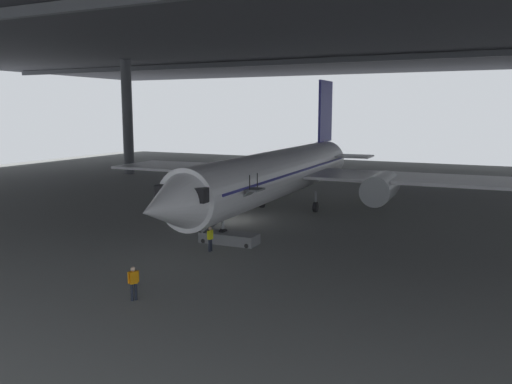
% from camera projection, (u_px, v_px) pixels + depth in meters
% --- Properties ---
extents(ground_plane, '(110.00, 110.00, 0.00)m').
position_uv_depth(ground_plane, '(232.00, 220.00, 42.32)').
color(ground_plane, slate).
extents(hangar_structure, '(121.00, 99.00, 16.77)m').
position_uv_depth(hangar_structure, '(296.00, 35.00, 52.09)').
color(hangar_structure, '#4C4F54').
rests_on(hangar_structure, ground_plane).
extents(airplane_main, '(36.58, 37.99, 11.84)m').
position_uv_depth(airplane_main, '(279.00, 173.00, 44.20)').
color(airplane_main, white).
rests_on(airplane_main, ground_plane).
extents(boarding_stairs, '(4.32, 1.62, 4.74)m').
position_uv_depth(boarding_stairs, '(230.00, 232.00, 34.88)').
color(boarding_stairs, slate).
rests_on(boarding_stairs, ground_plane).
extents(crew_worker_near_nose, '(0.38, 0.48, 1.63)m').
position_uv_depth(crew_worker_near_nose, '(133.00, 281.00, 24.33)').
color(crew_worker_near_nose, '#232838').
rests_on(crew_worker_near_nose, ground_plane).
extents(crew_worker_by_stairs, '(0.26, 0.55, 1.57)m').
position_uv_depth(crew_worker_by_stairs, '(210.00, 238.00, 32.83)').
color(crew_worker_by_stairs, '#232838').
rests_on(crew_worker_by_stairs, ground_plane).
extents(baggage_tug, '(1.93, 2.48, 0.90)m').
position_uv_depth(baggage_tug, '(371.00, 196.00, 51.18)').
color(baggage_tug, yellow).
rests_on(baggage_tug, ground_plane).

